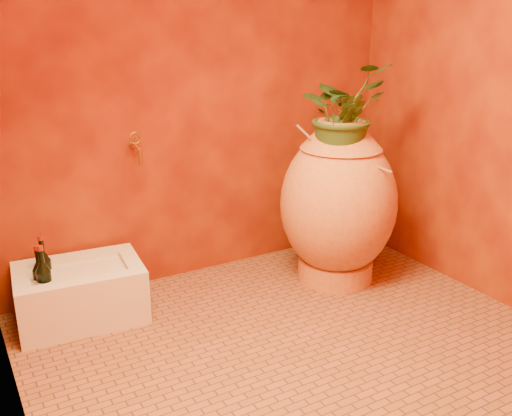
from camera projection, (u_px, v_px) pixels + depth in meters
floor at (292, 341)px, 2.85m from camera, size 2.50×2.50×0.00m
wall_back at (201, 69)px, 3.27m from camera, size 2.50×0.02×2.50m
wall_right at (493, 73)px, 3.03m from camera, size 0.02×2.00×2.50m
amphora at (338, 203)px, 3.37m from camera, size 0.85×0.85×0.99m
stone_basin at (81, 294)px, 3.02m from camera, size 0.68×0.49×0.30m
wine_bottle_a at (45, 272)px, 2.97m from camera, size 0.08×0.08×0.31m
wine_bottle_b at (45, 283)px, 2.84m from camera, size 0.08×0.08×0.31m
wine_bottle_c at (41, 281)px, 2.88m from camera, size 0.07×0.07×0.30m
wall_tap at (136, 146)px, 3.12m from camera, size 0.07×0.15×0.17m
plant_main at (343, 112)px, 3.17m from camera, size 0.55×0.50×0.55m
plant_side at (344, 128)px, 3.13m from camera, size 0.27×0.26×0.39m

